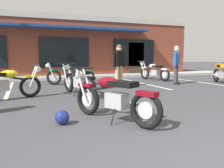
{
  "coord_description": "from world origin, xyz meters",
  "views": [
    {
      "loc": [
        -2.25,
        -1.39,
        1.2
      ],
      "look_at": [
        -0.28,
        3.76,
        0.55
      ],
      "focal_mm": 37.12,
      "sensor_mm": 36.0,
      "label": 1
    }
  ],
  "objects_px": {
    "motorcycle_blue_standard": "(70,74)",
    "person_by_back_row": "(119,63)",
    "motorcycle_silver_naked": "(154,71)",
    "person_in_black_shirt": "(176,62)",
    "motorcycle_green_cafe_racer": "(5,83)",
    "helmet_on_pavement": "(62,117)",
    "motorcycle_black_cruiser": "(223,72)",
    "motorcycle_red_sportbike": "(78,80)",
    "motorcycle_foreground_classic": "(113,97)"
  },
  "relations": [
    {
      "from": "motorcycle_blue_standard",
      "to": "motorcycle_green_cafe_racer",
      "type": "xyz_separation_m",
      "value": [
        -2.35,
        -2.84,
        0.0
      ]
    },
    {
      "from": "motorcycle_foreground_classic",
      "to": "motorcycle_silver_naked",
      "type": "distance_m",
      "value": 7.89
    },
    {
      "from": "motorcycle_red_sportbike",
      "to": "person_in_black_shirt",
      "type": "relative_size",
      "value": 1.24
    },
    {
      "from": "person_in_black_shirt",
      "to": "helmet_on_pavement",
      "type": "height_order",
      "value": "person_in_black_shirt"
    },
    {
      "from": "motorcycle_blue_standard",
      "to": "person_in_black_shirt",
      "type": "distance_m",
      "value": 4.63
    },
    {
      "from": "motorcycle_green_cafe_racer",
      "to": "person_by_back_row",
      "type": "xyz_separation_m",
      "value": [
        4.01,
        1.4,
        0.49
      ]
    },
    {
      "from": "person_in_black_shirt",
      "to": "motorcycle_green_cafe_racer",
      "type": "bearing_deg",
      "value": -168.12
    },
    {
      "from": "motorcycle_blue_standard",
      "to": "person_by_back_row",
      "type": "xyz_separation_m",
      "value": [
        1.66,
        -1.44,
        0.49
      ]
    },
    {
      "from": "motorcycle_silver_naked",
      "to": "motorcycle_black_cruiser",
      "type": "bearing_deg",
      "value": -53.12
    },
    {
      "from": "motorcycle_black_cruiser",
      "to": "person_in_black_shirt",
      "type": "relative_size",
      "value": 1.16
    },
    {
      "from": "motorcycle_red_sportbike",
      "to": "motorcycle_silver_naked",
      "type": "relative_size",
      "value": 1.0
    },
    {
      "from": "person_in_black_shirt",
      "to": "helmet_on_pavement",
      "type": "relative_size",
      "value": 6.44
    },
    {
      "from": "motorcycle_silver_naked",
      "to": "person_by_back_row",
      "type": "relative_size",
      "value": 1.24
    },
    {
      "from": "motorcycle_foreground_classic",
      "to": "motorcycle_blue_standard",
      "type": "distance_m",
      "value": 5.89
    },
    {
      "from": "motorcycle_green_cafe_racer",
      "to": "motorcycle_black_cruiser",
      "type": "bearing_deg",
      "value": 4.62
    },
    {
      "from": "motorcycle_foreground_classic",
      "to": "helmet_on_pavement",
      "type": "bearing_deg",
      "value": 174.15
    },
    {
      "from": "motorcycle_black_cruiser",
      "to": "person_by_back_row",
      "type": "bearing_deg",
      "value": 171.53
    },
    {
      "from": "motorcycle_silver_naked",
      "to": "motorcycle_blue_standard",
      "type": "relative_size",
      "value": 1.03
    },
    {
      "from": "person_in_black_shirt",
      "to": "motorcycle_red_sportbike",
      "type": "bearing_deg",
      "value": -163.94
    },
    {
      "from": "motorcycle_red_sportbike",
      "to": "motorcycle_silver_naked",
      "type": "height_order",
      "value": "same"
    },
    {
      "from": "person_by_back_row",
      "to": "helmet_on_pavement",
      "type": "bearing_deg",
      "value": -123.75
    },
    {
      "from": "motorcycle_black_cruiser",
      "to": "person_in_black_shirt",
      "type": "bearing_deg",
      "value": 159.97
    },
    {
      "from": "motorcycle_blue_standard",
      "to": "person_by_back_row",
      "type": "bearing_deg",
      "value": -40.87
    },
    {
      "from": "motorcycle_silver_naked",
      "to": "person_in_black_shirt",
      "type": "height_order",
      "value": "person_in_black_shirt"
    },
    {
      "from": "motorcycle_red_sportbike",
      "to": "motorcycle_blue_standard",
      "type": "height_order",
      "value": "same"
    },
    {
      "from": "motorcycle_foreground_classic",
      "to": "motorcycle_red_sportbike",
      "type": "xyz_separation_m",
      "value": [
        0.05,
        3.13,
        0.0
      ]
    },
    {
      "from": "person_by_back_row",
      "to": "helmet_on_pavement",
      "type": "relative_size",
      "value": 6.44
    },
    {
      "from": "motorcycle_foreground_classic",
      "to": "motorcycle_green_cafe_racer",
      "type": "height_order",
      "value": "same"
    },
    {
      "from": "motorcycle_foreground_classic",
      "to": "person_by_back_row",
      "type": "distance_m",
      "value": 4.89
    },
    {
      "from": "motorcycle_foreground_classic",
      "to": "motorcycle_blue_standard",
      "type": "relative_size",
      "value": 0.96
    },
    {
      "from": "motorcycle_black_cruiser",
      "to": "helmet_on_pavement",
      "type": "xyz_separation_m",
      "value": [
        -7.58,
        -3.66,
        -0.4
      ]
    },
    {
      "from": "motorcycle_red_sportbike",
      "to": "motorcycle_blue_standard",
      "type": "relative_size",
      "value": 1.03
    },
    {
      "from": "motorcycle_red_sportbike",
      "to": "person_by_back_row",
      "type": "height_order",
      "value": "person_by_back_row"
    },
    {
      "from": "motorcycle_black_cruiser",
      "to": "motorcycle_blue_standard",
      "type": "distance_m",
      "value": 6.68
    },
    {
      "from": "person_in_black_shirt",
      "to": "helmet_on_pavement",
      "type": "distance_m",
      "value": 7.17
    },
    {
      "from": "motorcycle_green_cafe_racer",
      "to": "person_in_black_shirt",
      "type": "relative_size",
      "value": 1.23
    },
    {
      "from": "motorcycle_foreground_classic",
      "to": "helmet_on_pavement",
      "type": "xyz_separation_m",
      "value": [
        -0.93,
        0.1,
        -0.33
      ]
    },
    {
      "from": "motorcycle_silver_naked",
      "to": "motorcycle_blue_standard",
      "type": "bearing_deg",
      "value": -174.26
    },
    {
      "from": "motorcycle_green_cafe_racer",
      "to": "helmet_on_pavement",
      "type": "xyz_separation_m",
      "value": [
        1.11,
        -2.95,
        -0.33
      ]
    },
    {
      "from": "person_by_back_row",
      "to": "helmet_on_pavement",
      "type": "distance_m",
      "value": 5.3
    },
    {
      "from": "motorcycle_foreground_classic",
      "to": "motorcycle_black_cruiser",
      "type": "relative_size",
      "value": 1.0
    },
    {
      "from": "motorcycle_black_cruiser",
      "to": "person_in_black_shirt",
      "type": "xyz_separation_m",
      "value": [
        -1.96,
        0.71,
        0.42
      ]
    },
    {
      "from": "motorcycle_red_sportbike",
      "to": "person_in_black_shirt",
      "type": "distance_m",
      "value": 4.86
    },
    {
      "from": "motorcycle_foreground_classic",
      "to": "motorcycle_green_cafe_racer",
      "type": "distance_m",
      "value": 3.67
    },
    {
      "from": "motorcycle_foreground_classic",
      "to": "person_in_black_shirt",
      "type": "distance_m",
      "value": 6.5
    },
    {
      "from": "motorcycle_foreground_classic",
      "to": "person_by_back_row",
      "type": "height_order",
      "value": "person_by_back_row"
    },
    {
      "from": "motorcycle_blue_standard",
      "to": "helmet_on_pavement",
      "type": "xyz_separation_m",
      "value": [
        -1.25,
        -5.79,
        -0.33
      ]
    },
    {
      "from": "motorcycle_silver_naked",
      "to": "motorcycle_blue_standard",
      "type": "xyz_separation_m",
      "value": [
        -4.4,
        -0.44,
        0.0
      ]
    },
    {
      "from": "motorcycle_foreground_classic",
      "to": "person_in_black_shirt",
      "type": "bearing_deg",
      "value": 43.57
    },
    {
      "from": "motorcycle_red_sportbike",
      "to": "helmet_on_pavement",
      "type": "height_order",
      "value": "motorcycle_red_sportbike"
    }
  ]
}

